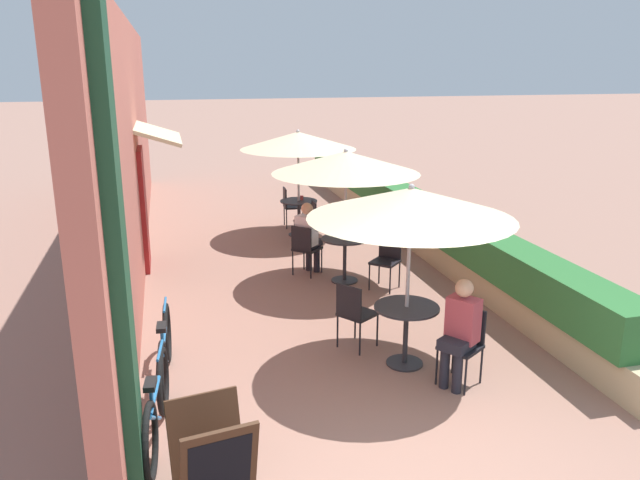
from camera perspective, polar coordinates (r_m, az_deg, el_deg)
cafe_facade_wall at (r=11.73m, az=-16.87°, el=8.34°), size 0.98×15.18×4.20m
planter_hedge at (r=12.92m, az=7.84°, el=2.51°), size 0.60×14.18×1.01m
patio_table_near at (r=7.50m, az=7.88°, el=-7.49°), size 0.77×0.77×0.74m
patio_umbrella_near at (r=7.06m, az=8.32°, el=3.34°), size 2.36×2.36×2.20m
cafe_chair_near_left at (r=7.24m, az=13.04°, el=-8.86°), size 0.56×0.56×0.87m
seated_patron_near_left at (r=7.08m, az=12.68°, el=-7.91°), size 0.51×0.49×1.25m
cafe_chair_near_right at (r=7.84m, az=3.13°, el=-6.46°), size 0.56×0.56×0.87m
patio_table_mid at (r=10.23m, az=2.28°, el=-0.93°), size 0.77×0.77×0.74m
patio_umbrella_mid at (r=9.91m, az=2.37°, el=7.09°), size 2.36×2.36×2.20m
cafe_chair_mid_left at (r=10.00m, az=6.15°, el=-1.54°), size 0.57×0.57×0.87m
cafe_chair_mid_right at (r=10.52m, az=-1.40°, el=-0.56°), size 0.57×0.57×0.87m
seated_patron_mid_right at (r=10.57m, az=-1.08°, el=0.47°), size 0.51×0.51×1.25m
coffee_cup_mid at (r=10.31m, az=2.16°, el=0.66°), size 0.07×0.07×0.09m
patio_table_far at (r=13.01m, az=-1.95°, el=2.74°), size 0.77×0.77×0.74m
patio_umbrella_far at (r=12.76m, az=-2.02°, el=9.07°), size 2.36×2.36×2.20m
cafe_chair_far_left at (r=12.34m, az=-1.04°, el=1.92°), size 0.42×0.42×0.87m
cafe_chair_far_right at (r=13.70m, az=-2.77°, el=3.32°), size 0.42×0.42×0.87m
coffee_cup_far at (r=13.02m, az=-1.68°, el=3.88°), size 0.07×0.07×0.09m
bicycle_leaning at (r=6.28m, az=-14.68°, el=-14.60°), size 0.24×1.77×0.79m
bicycle_second at (r=7.32m, az=-13.97°, el=-9.84°), size 0.15×1.80×0.82m
menu_board at (r=5.38m, az=-9.80°, el=-19.14°), size 0.71×0.73×0.87m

